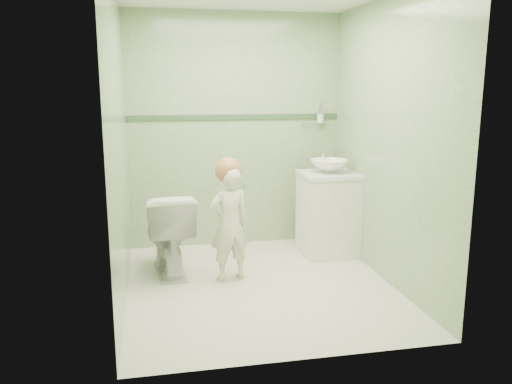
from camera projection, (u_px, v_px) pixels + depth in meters
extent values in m
plane|color=silver|center=(259.00, 285.00, 4.40)|extent=(2.50, 2.50, 0.00)
cube|color=#7FA575|center=(235.00, 131.00, 5.36)|extent=(2.20, 0.04, 2.40)
cube|color=#7FA575|center=(304.00, 168.00, 2.96)|extent=(2.20, 0.04, 2.40)
cube|color=#7FA575|center=(119.00, 148.00, 3.95)|extent=(0.04, 2.50, 2.40)
cube|color=#7FA575|center=(387.00, 142.00, 4.37)|extent=(0.04, 2.50, 2.40)
cube|color=#335438|center=(235.00, 117.00, 5.32)|extent=(2.20, 0.02, 0.05)
cube|color=silver|center=(328.00, 215.00, 5.16)|extent=(0.52, 0.50, 0.80)
cube|color=white|center=(329.00, 175.00, 5.07)|extent=(0.54, 0.52, 0.04)
imported|color=white|center=(329.00, 166.00, 5.06)|extent=(0.37, 0.37, 0.13)
cylinder|color=silver|center=(323.00, 158.00, 5.24)|extent=(0.03, 0.03, 0.18)
cylinder|color=silver|center=(324.00, 150.00, 5.17)|extent=(0.02, 0.12, 0.02)
cylinder|color=silver|center=(314.00, 123.00, 5.46)|extent=(0.26, 0.02, 0.02)
cylinder|color=silver|center=(320.00, 118.00, 5.44)|extent=(0.07, 0.07, 0.09)
cylinder|color=#DE4A42|center=(321.00, 111.00, 5.44)|extent=(0.01, 0.01, 0.17)
cylinder|color=blue|center=(320.00, 112.00, 5.42)|extent=(0.01, 0.01, 0.17)
imported|color=white|center=(168.00, 233.00, 4.63)|extent=(0.49, 0.77, 0.75)
imported|color=beige|center=(229.00, 224.00, 4.44)|extent=(0.42, 0.33, 1.00)
sphere|color=#A76B42|center=(228.00, 170.00, 4.37)|extent=(0.22, 0.22, 0.22)
cylinder|color=#02856F|center=(244.00, 187.00, 4.29)|extent=(0.04, 0.14, 0.06)
cube|color=white|center=(235.00, 182.00, 4.30)|extent=(0.03, 0.02, 0.02)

